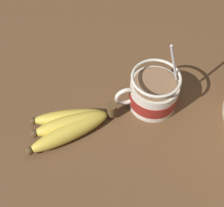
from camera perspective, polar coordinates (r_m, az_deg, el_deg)
name	(u,v)px	position (r cm, az deg, el deg)	size (l,w,h in cm)	color
table	(112,120)	(67.23, 0.00, -3.12)	(119.89, 119.89, 2.92)	brown
coffee_mug	(153,93)	(65.59, 7.53, 1.88)	(14.53, 10.24, 16.86)	beige
banana_bunch	(70,125)	(63.40, -7.60, -3.87)	(18.91, 10.05, 4.07)	#4C381E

